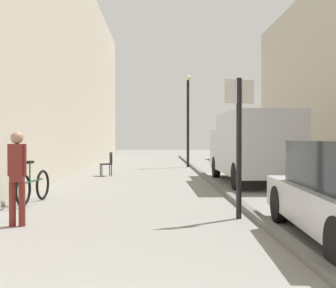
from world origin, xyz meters
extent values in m
plane|color=gray|center=(0.00, 12.00, 0.00)|extent=(80.00, 80.00, 0.00)
cube|color=#BCB29E|center=(-4.66, 12.00, 4.57)|extent=(2.12, 40.00, 9.13)
cube|color=#615F5B|center=(1.58, 12.00, 0.06)|extent=(0.16, 40.00, 0.12)
cylinder|color=maroon|center=(-2.68, 5.69, 0.38)|extent=(0.11, 0.11, 0.75)
cylinder|color=maroon|center=(-2.52, 5.69, 0.38)|extent=(0.11, 0.11, 0.75)
cube|color=maroon|center=(-2.60, 5.69, 1.07)|extent=(0.21, 0.18, 0.64)
cylinder|color=maroon|center=(-2.72, 5.69, 1.12)|extent=(0.09, 0.09, 0.54)
cylinder|color=maroon|center=(-2.49, 5.69, 1.12)|extent=(0.09, 0.09, 0.54)
sphere|color=#9E755B|center=(-2.60, 5.69, 1.50)|extent=(0.21, 0.21, 0.21)
cube|color=#B7B7BC|center=(2.94, 11.78, 1.33)|extent=(2.02, 4.04, 1.97)
cube|color=#B7B7BC|center=(2.91, 14.57, 1.08)|extent=(1.99, 1.58, 1.48)
cube|color=black|center=(2.90, 15.12, 1.41)|extent=(1.66, 0.06, 0.65)
cylinder|color=black|center=(2.02, 14.41, 0.40)|extent=(0.23, 0.80, 0.80)
cylinder|color=black|center=(3.80, 14.43, 0.40)|extent=(0.23, 0.80, 0.80)
cylinder|color=black|center=(2.06, 10.46, 0.40)|extent=(0.23, 0.80, 0.80)
cylinder|color=black|center=(3.84, 10.48, 0.40)|extent=(0.23, 0.80, 0.80)
cylinder|color=black|center=(1.94, 5.93, 0.32)|extent=(0.24, 0.65, 0.64)
cylinder|color=black|center=(1.28, 6.25, 1.30)|extent=(0.10, 0.10, 2.60)
cube|color=white|center=(1.28, 6.25, 2.35)|extent=(0.59, 0.18, 0.44)
cylinder|color=black|center=(1.36, 20.03, 2.25)|extent=(0.14, 0.14, 4.50)
sphere|color=beige|center=(1.36, 20.03, 4.62)|extent=(0.28, 0.28, 0.28)
torus|color=black|center=(-3.02, 8.74, 0.36)|extent=(0.15, 0.72, 0.72)
torus|color=black|center=(-3.15, 7.70, 0.36)|extent=(0.15, 0.72, 0.72)
cylinder|color=#335138|center=(-3.08, 8.22, 0.51)|extent=(0.17, 0.94, 0.05)
cylinder|color=#335138|center=(-3.11, 8.04, 0.73)|extent=(0.04, 0.04, 0.40)
cube|color=black|center=(-3.11, 8.04, 0.95)|extent=(0.13, 0.25, 0.06)
cylinder|color=black|center=(-2.39, 14.81, 0.23)|extent=(0.04, 0.04, 0.45)
cylinder|color=black|center=(-2.50, 15.17, 0.23)|extent=(0.04, 0.04, 0.45)
cylinder|color=black|center=(-2.03, 14.92, 0.23)|extent=(0.04, 0.04, 0.45)
cylinder|color=black|center=(-2.14, 15.28, 0.23)|extent=(0.04, 0.04, 0.45)
cube|color=black|center=(-2.26, 15.05, 0.47)|extent=(0.55, 0.55, 0.04)
cube|color=black|center=(-2.07, 15.10, 0.71)|extent=(0.16, 0.43, 0.45)
camera|label=1|loc=(-0.24, -1.35, 1.49)|focal=44.24mm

